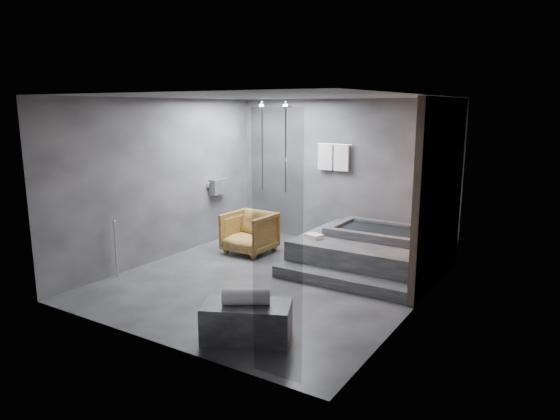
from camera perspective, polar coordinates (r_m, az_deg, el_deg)
The scene contains 7 objects.
room at distance 7.49m, azimuth 2.57°, elevation 4.65°, with size 5.00×5.04×2.82m.
tub_deck at distance 8.59m, azimuth 10.29°, elevation -4.70°, with size 2.20×2.00×0.50m, color #313133.
tub_step at distance 7.61m, azimuth 6.89°, elevation -8.04°, with size 2.20×0.36×0.18m, color #313133.
concrete_bench at distance 5.89m, azimuth -3.79°, elevation -12.64°, with size 1.00×0.55×0.45m, color #363538.
driftwood_chair at distance 9.20m, azimuth -3.50°, elevation -2.59°, with size 0.81×0.84×0.76m, color #4F3613.
rolled_towel at distance 5.74m, azimuth -3.90°, elevation -9.84°, with size 0.19×0.19×0.54m, color white.
deck_towel at distance 8.34m, azimuth 3.93°, elevation -3.00°, with size 0.27×0.20×0.07m, color silver.
Camera 1 is at (4.05, -6.23, 2.65)m, focal length 32.00 mm.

